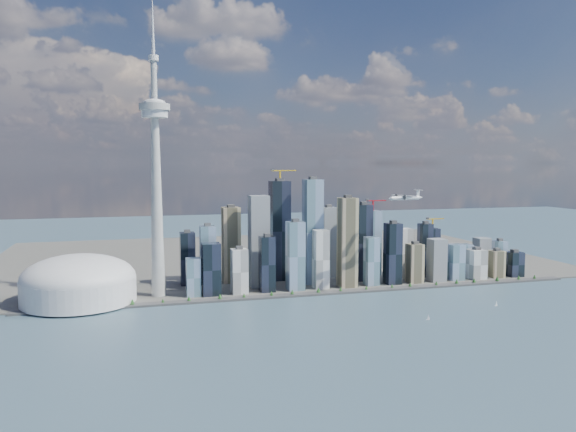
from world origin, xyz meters
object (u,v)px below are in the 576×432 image
object	(u,v)px
sailboat_east	(496,304)
sailboat_west	(428,318)
needle_tower	(156,172)
airplane	(405,197)
dome_stadium	(79,282)

from	to	relation	value
sailboat_east	sailboat_west	bearing A→B (deg)	174.84
needle_tower	sailboat_west	world-z (taller)	needle_tower
airplane	dome_stadium	bearing A→B (deg)	161.51
needle_tower	sailboat_east	bearing A→B (deg)	-21.41
needle_tower	airplane	size ratio (longest dim) A/B	7.10
dome_stadium	sailboat_west	world-z (taller)	dome_stadium
sailboat_east	airplane	bearing A→B (deg)	115.05
dome_stadium	sailboat_east	xyz separation A→B (m)	(715.93, -215.81, -36.17)
needle_tower	sailboat_west	size ratio (longest dim) A/B	60.36
dome_stadium	sailboat_east	distance (m)	748.63
airplane	sailboat_east	bearing A→B (deg)	-52.22
airplane	sailboat_west	size ratio (longest dim) A/B	8.50
sailboat_west	airplane	bearing A→B (deg)	87.00
sailboat_west	needle_tower	bearing A→B (deg)	157.01
sailboat_east	needle_tower	bearing A→B (deg)	136.97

